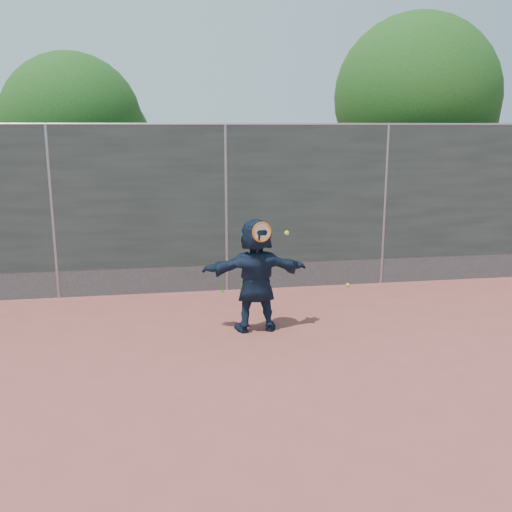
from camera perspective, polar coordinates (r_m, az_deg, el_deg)
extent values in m
plane|color=#9E4C42|center=(7.35, 0.25, -10.96)|extent=(80.00, 80.00, 0.00)
imported|color=#132136|center=(8.35, 0.00, -1.88)|extent=(1.57, 0.50, 1.69)
sphere|color=#C4F636|center=(10.95, 9.16, -2.85)|extent=(0.07, 0.07, 0.07)
cube|color=#38423D|center=(10.27, -3.01, 6.03)|extent=(20.00, 0.04, 2.50)
cube|color=slate|center=(10.55, -2.92, -2.09)|extent=(20.00, 0.03, 0.50)
cylinder|color=gray|center=(10.19, -3.10, 13.02)|extent=(20.00, 0.05, 0.05)
cylinder|color=gray|center=(10.41, -19.68, 4.00)|extent=(0.06, 0.06, 3.00)
cylinder|color=gray|center=(10.30, -3.00, 4.65)|extent=(0.06, 0.06, 3.00)
cylinder|color=gray|center=(11.04, 12.73, 4.90)|extent=(0.06, 0.06, 3.00)
torus|color=orange|center=(8.02, 0.59, 2.41)|extent=(0.29, 0.09, 0.29)
cylinder|color=beige|center=(8.02, 0.59, 2.41)|extent=(0.24, 0.06, 0.25)
cylinder|color=black|center=(8.07, 0.21, 1.03)|extent=(0.06, 0.13, 0.33)
sphere|color=#C4F636|center=(8.17, 3.10, 2.32)|extent=(0.07, 0.07, 0.07)
cylinder|color=#382314|center=(13.66, 15.12, 5.41)|extent=(0.28, 0.28, 2.60)
sphere|color=#23561C|center=(13.57, 15.70, 15.03)|extent=(3.60, 3.60, 3.60)
sphere|color=#23561C|center=(14.05, 18.00, 13.33)|extent=(2.52, 2.52, 2.52)
cylinder|color=#382314|center=(13.40, -17.35, 4.26)|extent=(0.28, 0.28, 2.20)
sphere|color=#23561C|center=(13.26, -17.92, 12.51)|extent=(3.00, 3.00, 3.00)
sphere|color=#23561C|center=(13.39, -15.12, 11.39)|extent=(2.10, 2.10, 2.10)
cone|color=#387226|center=(10.50, -1.48, -2.83)|extent=(0.03, 0.03, 0.26)
cone|color=#387226|center=(10.55, 0.12, -2.63)|extent=(0.03, 0.03, 0.30)
cone|color=#387226|center=(10.44, -3.37, -3.05)|extent=(0.03, 0.03, 0.22)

